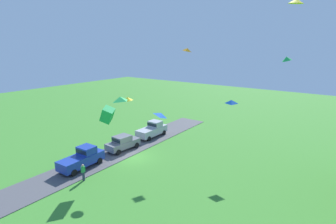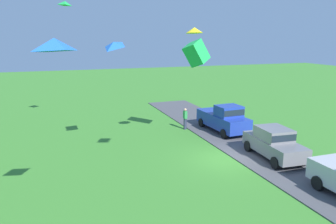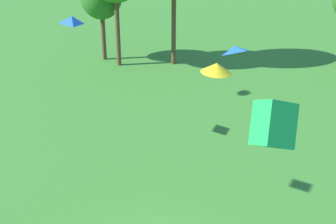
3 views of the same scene
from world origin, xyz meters
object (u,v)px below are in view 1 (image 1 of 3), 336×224
at_px(car_pickup_far_end, 153,129).
at_px(kite_diamond_mid_center, 231,102).
at_px(kite_box_near_flag, 107,115).
at_px(kite_delta_high_right, 296,1).
at_px(car_pickup_by_flagpole, 83,158).
at_px(kite_diamond_over_trees, 161,114).
at_px(kite_diamond_low_drifter, 120,99).
at_px(kite_delta_high_left, 128,99).
at_px(kite_delta_trailing_tail, 287,59).
at_px(car_sedan_mid_row, 123,142).
at_px(person_watching_sky, 83,172).
at_px(kite_diamond_topmost, 187,50).

distance_m(car_pickup_far_end, kite_diamond_mid_center, 13.63).
bearing_deg(kite_box_near_flag, kite_delta_high_right, 119.58).
xyz_separation_m(car_pickup_by_flagpole, kite_diamond_over_trees, (-2.53, 8.74, 5.62)).
bearing_deg(kite_diamond_low_drifter, kite_delta_high_left, -137.88).
bearing_deg(kite_diamond_over_trees, kite_delta_trailing_tail, 147.83).
distance_m(car_pickup_far_end, kite_delta_high_left, 11.86).
height_order(car_pickup_far_end, car_sedan_mid_row, car_pickup_far_end).
height_order(car_pickup_by_flagpole, person_watching_sky, car_pickup_by_flagpole).
bearing_deg(car_pickup_by_flagpole, kite_box_near_flag, 112.11).
distance_m(car_pickup_by_flagpole, person_watching_sky, 3.05).
relative_size(car_sedan_mid_row, kite_diamond_topmost, 4.98).
bearing_deg(car_pickup_far_end, kite_box_near_flag, 16.20).
bearing_deg(person_watching_sky, kite_box_near_flag, 170.27).
distance_m(person_watching_sky, kite_diamond_mid_center, 16.89).
bearing_deg(kite_delta_high_right, kite_diamond_mid_center, -102.12).
distance_m(car_sedan_mid_row, kite_delta_high_left, 8.16).
distance_m(kite_diamond_low_drifter, kite_diamond_over_trees, 7.80).
distance_m(kite_delta_trailing_tail, kite_delta_high_right, 7.21).
distance_m(person_watching_sky, kite_diamond_low_drifter, 12.33).
distance_m(kite_diamond_topmost, kite_diamond_over_trees, 12.55).
distance_m(kite_diamond_mid_center, kite_delta_high_right, 11.09).
distance_m(car_sedan_mid_row, kite_diamond_topmost, 14.20).
bearing_deg(kite_delta_high_right, kite_diamond_topmost, -105.51).
distance_m(car_sedan_mid_row, kite_diamond_over_trees, 10.99).
relative_size(kite_box_near_flag, kite_diamond_low_drifter, 1.54).
xyz_separation_m(car_sedan_mid_row, kite_delta_trailing_tail, (-8.65, 16.36, 10.42)).
bearing_deg(car_sedan_mid_row, kite_delta_trailing_tail, 117.87).
bearing_deg(car_pickup_by_flagpole, kite_delta_trailing_tail, 131.82).
bearing_deg(kite_diamond_over_trees, kite_delta_high_right, 128.17).
height_order(kite_diamond_low_drifter, kite_delta_high_right, kite_delta_high_right).
height_order(person_watching_sky, kite_delta_high_right, kite_delta_high_right).
bearing_deg(person_watching_sky, kite_delta_high_left, 162.50).
xyz_separation_m(kite_diamond_low_drifter, kite_delta_high_right, (-13.98, 6.82, 6.87)).
xyz_separation_m(car_pickup_far_end, kite_delta_trailing_tail, (-2.48, 16.55, 10.35)).
height_order(kite_box_near_flag, kite_delta_high_right, kite_delta_high_right).
distance_m(kite_box_near_flag, kite_delta_trailing_tail, 19.69).
bearing_deg(kite_delta_high_right, kite_box_near_flag, -60.42).
bearing_deg(kite_diamond_topmost, kite_box_near_flag, -9.11).
bearing_deg(car_pickup_by_flagpole, kite_diamond_over_trees, 106.15).
distance_m(person_watching_sky, kite_delta_trailing_tail, 23.96).
distance_m(car_pickup_far_end, kite_diamond_topmost, 12.34).
distance_m(car_sedan_mid_row, person_watching_sky, 8.15).
height_order(person_watching_sky, kite_box_near_flag, kite_box_near_flag).
bearing_deg(car_sedan_mid_row, kite_delta_high_right, 101.40).
bearing_deg(kite_delta_high_left, kite_diamond_mid_center, 133.53).
height_order(car_pickup_far_end, kite_box_near_flag, kite_box_near_flag).
distance_m(car_pickup_far_end, kite_delta_trailing_tail, 19.68).
distance_m(kite_delta_high_left, kite_delta_trailing_tail, 17.33).
bearing_deg(kite_diamond_low_drifter, car_sedan_mid_row, -133.84).
relative_size(kite_delta_trailing_tail, kite_diamond_mid_center, 0.94).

